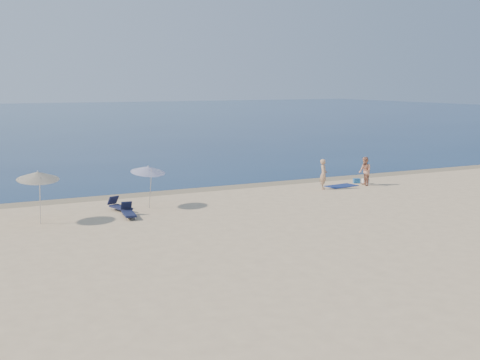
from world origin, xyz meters
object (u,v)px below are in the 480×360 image
at_px(person_left, 323,174).
at_px(umbrella_near, 148,169).
at_px(person_right, 365,171).
at_px(blue_cooler, 357,181).

bearing_deg(person_left, umbrella_near, 126.44).
height_order(person_left, person_right, person_left).
xyz_separation_m(blue_cooler, umbrella_near, (-13.98, -1.50, 1.80)).
relative_size(person_left, person_right, 1.02).
bearing_deg(person_left, person_right, -57.63).
bearing_deg(umbrella_near, blue_cooler, -9.11).
bearing_deg(person_left, blue_cooler, -40.63).
xyz_separation_m(person_right, blue_cooler, (0.11, 0.94, -0.74)).
bearing_deg(umbrella_near, person_right, -12.93).
distance_m(person_right, umbrella_near, 13.93).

